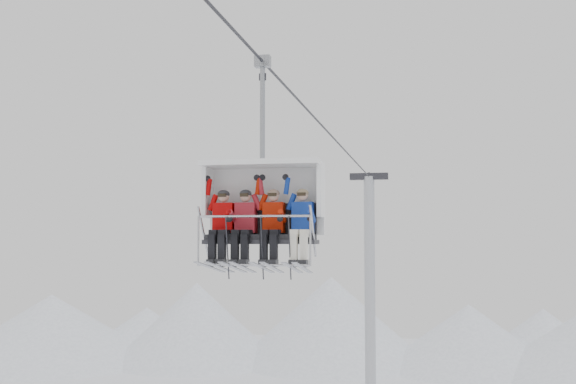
% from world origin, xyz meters
% --- Properties ---
extents(ridgeline, '(72.00, 21.00, 7.00)m').
position_xyz_m(ridgeline, '(-1.58, 42.05, 2.84)').
color(ridgeline, white).
rests_on(ridgeline, ground).
extents(lift_tower_right, '(2.00, 1.80, 13.48)m').
position_xyz_m(lift_tower_right, '(0.00, 22.00, 5.78)').
color(lift_tower_right, '#ABADB2').
rests_on(lift_tower_right, ground).
extents(haul_cable, '(0.06, 50.00, 0.06)m').
position_xyz_m(haul_cable, '(0.00, 0.00, 13.30)').
color(haul_cable, '#2D2C31').
rests_on(haul_cable, lift_tower_left).
extents(chairlift_carrier, '(2.25, 1.17, 3.98)m').
position_xyz_m(chairlift_carrier, '(0.00, -2.40, 10.65)').
color(chairlift_carrier, black).
rests_on(chairlift_carrier, haul_cable).
extents(skier_far_left, '(0.39, 1.69, 1.55)m').
position_xyz_m(skier_far_left, '(-0.73, -2.70, 10.19)').
color(skier_far_left, '#C40405').
rests_on(skier_far_left, chairlift_carrier).
extents(skier_center_left, '(0.39, 1.69, 1.55)m').
position_xyz_m(skier_center_left, '(-0.30, -2.70, 10.19)').
color(skier_center_left, '#A61E29').
rests_on(skier_center_left, chairlift_carrier).
extents(skier_center_right, '(0.39, 1.69, 1.55)m').
position_xyz_m(skier_center_right, '(0.24, -2.70, 10.19)').
color(skier_center_right, '#B31803').
rests_on(skier_center_right, chairlift_carrier).
extents(skier_far_right, '(0.39, 1.69, 1.55)m').
position_xyz_m(skier_far_right, '(0.79, -2.70, 10.19)').
color(skier_far_right, '#14369F').
rests_on(skier_far_right, chairlift_carrier).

